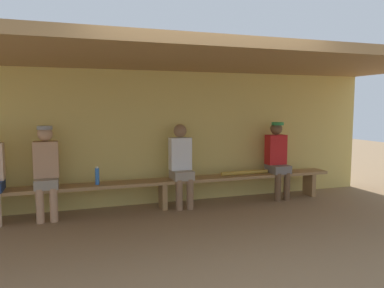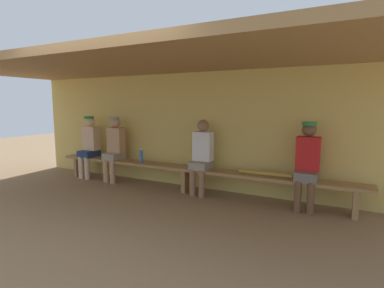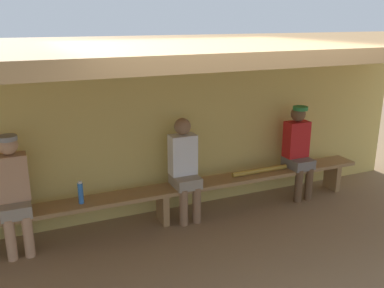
% 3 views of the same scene
% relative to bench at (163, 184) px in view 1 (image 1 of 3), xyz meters
% --- Properties ---
extents(ground_plane, '(24.00, 24.00, 0.00)m').
position_rel_bench_xyz_m(ground_plane, '(0.00, -1.55, -0.39)').
color(ground_plane, '#8C6D4C').
extents(back_wall, '(8.00, 0.20, 2.20)m').
position_rel_bench_xyz_m(back_wall, '(0.00, 0.45, 0.71)').
color(back_wall, '#D8BC60').
rests_on(back_wall, ground).
extents(dugout_roof, '(8.00, 2.80, 0.12)m').
position_rel_bench_xyz_m(dugout_roof, '(0.00, -0.85, 1.87)').
color(dugout_roof, '#9E7547').
rests_on(dugout_roof, back_wall).
extents(bench, '(6.00, 0.36, 0.46)m').
position_rel_bench_xyz_m(bench, '(0.00, 0.00, 0.00)').
color(bench, '#9E7547').
rests_on(bench, ground).
extents(player_in_blue, '(0.34, 0.42, 1.34)m').
position_rel_bench_xyz_m(player_in_blue, '(0.31, 0.00, 0.34)').
color(player_in_blue, gray).
rests_on(player_in_blue, ground).
extents(player_leftmost, '(0.34, 0.42, 1.34)m').
position_rel_bench_xyz_m(player_leftmost, '(2.07, 0.00, 0.36)').
color(player_leftmost, slate).
rests_on(player_leftmost, ground).
extents(player_in_white, '(0.34, 0.42, 1.34)m').
position_rel_bench_xyz_m(player_in_white, '(-1.71, 0.00, 0.36)').
color(player_in_white, gray).
rests_on(player_in_white, ground).
extents(water_bottle_blue, '(0.06, 0.06, 0.27)m').
position_rel_bench_xyz_m(water_bottle_blue, '(-1.01, -0.02, 0.20)').
color(water_bottle_blue, blue).
rests_on(water_bottle_blue, bench).
extents(baseball_bat, '(0.86, 0.07, 0.07)m').
position_rel_bench_xyz_m(baseball_bat, '(1.44, -0.00, 0.11)').
color(baseball_bat, '#B28C33').
rests_on(baseball_bat, bench).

